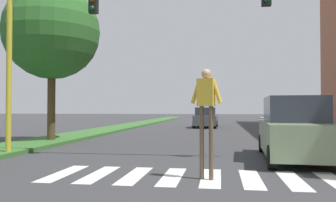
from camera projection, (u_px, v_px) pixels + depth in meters
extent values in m
plane|color=#38383A|center=(218.00, 127.00, 30.32)|extent=(140.00, 140.00, 0.00)
cube|color=silver|center=(64.00, 173.00, 8.43)|extent=(0.45, 2.20, 0.01)
cube|color=silver|center=(99.00, 174.00, 8.30)|extent=(0.45, 2.20, 0.01)
cube|color=silver|center=(135.00, 175.00, 8.16)|extent=(0.45, 2.20, 0.01)
cube|color=silver|center=(172.00, 176.00, 8.03)|extent=(0.45, 2.20, 0.01)
cube|color=silver|center=(211.00, 178.00, 7.89)|extent=(0.45, 2.20, 0.01)
cube|color=silver|center=(251.00, 179.00, 7.75)|extent=(0.45, 2.20, 0.01)
cube|color=silver|center=(293.00, 180.00, 7.62)|extent=(0.45, 2.20, 0.01)
cube|color=silver|center=(336.00, 181.00, 7.48)|extent=(0.45, 2.20, 0.01)
cube|color=#386B2D|center=(126.00, 126.00, 29.52)|extent=(2.46, 64.00, 0.15)
cylinder|color=#4C3823|center=(51.00, 100.00, 15.98)|extent=(0.36, 0.36, 3.71)
sphere|color=#2D6628|center=(52.00, 32.00, 16.05)|extent=(4.45, 4.45, 4.45)
cube|color=#9E9991|center=(322.00, 128.00, 27.12)|extent=(3.00, 64.00, 0.15)
cylinder|color=gold|center=(9.00, 63.00, 11.61)|extent=(0.18, 0.18, 6.00)
cube|color=black|center=(94.00, 1.00, 11.20)|extent=(0.28, 0.20, 0.80)
sphere|color=#4C380F|center=(92.00, 0.00, 11.08)|extent=(0.16, 0.16, 0.16)
sphere|color=#0F3F19|center=(92.00, 8.00, 11.07)|extent=(0.16, 0.16, 0.16)
sphere|color=#0F3F19|center=(267.00, 0.00, 10.25)|extent=(0.16, 0.16, 0.16)
cylinder|color=brown|center=(211.00, 143.00, 7.66)|extent=(0.12, 0.12, 1.65)
cylinder|color=brown|center=(202.00, 143.00, 7.75)|extent=(0.12, 0.12, 1.65)
cube|color=gold|center=(206.00, 92.00, 7.73)|extent=(0.43, 0.34, 0.62)
cylinder|color=gold|center=(217.00, 91.00, 7.63)|extent=(0.28, 0.16, 0.58)
cylinder|color=gold|center=(196.00, 91.00, 7.83)|extent=(0.28, 0.16, 0.58)
sphere|color=tan|center=(206.00, 74.00, 7.74)|extent=(0.27, 0.27, 0.22)
cube|color=gray|center=(295.00, 137.00, 10.60)|extent=(2.13, 4.69, 0.96)
cube|color=#2D333D|center=(294.00, 109.00, 10.84)|extent=(1.80, 2.61, 0.79)
cylinder|color=black|center=(272.00, 157.00, 8.95)|extent=(0.25, 0.65, 0.64)
cylinder|color=black|center=(313.00, 144.00, 12.23)|extent=(0.25, 0.65, 0.64)
cylinder|color=black|center=(262.00, 143.00, 12.58)|extent=(0.25, 0.65, 0.64)
cube|color=#474C51|center=(206.00, 120.00, 28.93)|extent=(1.94, 4.16, 0.81)
cube|color=#2D333D|center=(206.00, 111.00, 28.74)|extent=(1.66, 1.89, 0.66)
cylinder|color=black|center=(198.00, 123.00, 30.65)|extent=(0.24, 0.65, 0.64)
cylinder|color=black|center=(217.00, 123.00, 30.36)|extent=(0.24, 0.65, 0.64)
cylinder|color=black|center=(194.00, 124.00, 27.49)|extent=(0.24, 0.65, 0.64)
cylinder|color=black|center=(215.00, 125.00, 27.19)|extent=(0.24, 0.65, 0.64)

